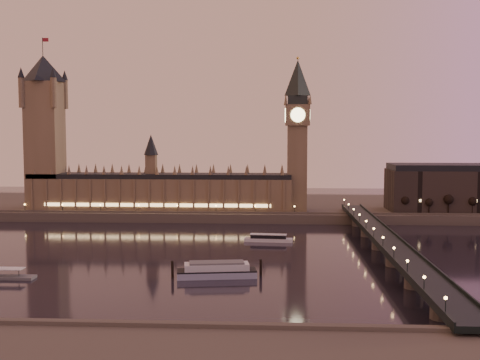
{
  "coord_description": "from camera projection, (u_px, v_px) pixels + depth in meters",
  "views": [
    {
      "loc": [
        37.52,
        -287.44,
        60.28
      ],
      "look_at": [
        19.91,
        35.0,
        33.99
      ],
      "focal_mm": 45.0,
      "sensor_mm": 36.0,
      "label": 1
    }
  ],
  "objects": [
    {
      "name": "cruise_boat_a",
      "position": [
        268.0,
        238.0,
        328.34
      ],
      "size": [
        26.49,
        7.68,
        4.18
      ],
      "rotation": [
        0.0,
        0.0,
        -0.08
      ],
      "color": "silver",
      "rests_on": "ground"
    },
    {
      "name": "ground",
      "position": [
        195.0,
        255.0,
        293.0
      ],
      "size": [
        700.0,
        700.0,
        0.0
      ],
      "primitive_type": "plane",
      "color": "black",
      "rests_on": "ground"
    },
    {
      "name": "bare_tree_2",
      "position": [
        449.0,
        202.0,
        392.02
      ],
      "size": [
        5.5,
        5.5,
        11.17
      ],
      "color": "black",
      "rests_on": "ground"
    },
    {
      "name": "palace_of_westminster",
      "position": [
        160.0,
        187.0,
        413.83
      ],
      "size": [
        180.0,
        26.62,
        52.0
      ],
      "color": "brown",
      "rests_on": "ground"
    },
    {
      "name": "big_ben",
      "position": [
        297.0,
        126.0,
        405.28
      ],
      "size": [
        17.68,
        17.68,
        104.0
      ],
      "color": "brown",
      "rests_on": "ground"
    },
    {
      "name": "westminster_bridge",
      "position": [
        385.0,
        246.0,
        287.57
      ],
      "size": [
        13.2,
        260.0,
        15.3
      ],
      "color": "black",
      "rests_on": "ground"
    },
    {
      "name": "bare_tree_1",
      "position": [
        428.0,
        202.0,
        392.76
      ],
      "size": [
        5.5,
        5.5,
        11.17
      ],
      "color": "black",
      "rests_on": "ground"
    },
    {
      "name": "far_embankment",
      "position": [
        263.0,
        207.0,
        455.33
      ],
      "size": [
        560.0,
        130.0,
        6.0
      ],
      "primitive_type": "cube",
      "color": "#423D35",
      "rests_on": "ground"
    },
    {
      "name": "victoria_tower",
      "position": [
        45.0,
        123.0,
        414.6
      ],
      "size": [
        31.68,
        31.68,
        118.0
      ],
      "color": "brown",
      "rests_on": "ground"
    },
    {
      "name": "bare_tree_0",
      "position": [
        407.0,
        201.0,
        393.5
      ],
      "size": [
        5.5,
        5.5,
        11.17
      ],
      "color": "black",
      "rests_on": "ground"
    },
    {
      "name": "moored_barge",
      "position": [
        217.0,
        270.0,
        248.2
      ],
      "size": [
        37.43,
        13.91,
        6.93
      ],
      "rotation": [
        0.0,
        0.0,
        0.15
      ],
      "color": "#98A4C1",
      "rests_on": "ground"
    },
    {
      "name": "bare_tree_3",
      "position": [
        470.0,
        202.0,
        391.27
      ],
      "size": [
        5.5,
        5.5,
        11.17
      ],
      "color": "black",
      "rests_on": "ground"
    }
  ]
}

